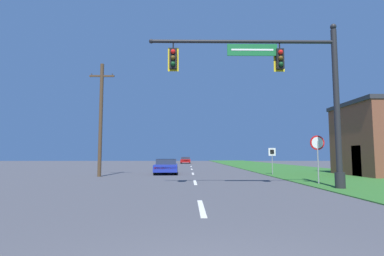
# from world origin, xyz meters

# --- Properties ---
(grass_verge_right) EXTENTS (10.00, 110.00, 0.04)m
(grass_verge_right) POSITION_xyz_m (10.50, 30.00, 0.02)
(grass_verge_right) COLOR #2D6626
(grass_verge_right) RESTS_ON ground
(road_center_line) EXTENTS (0.16, 34.80, 0.01)m
(road_center_line) POSITION_xyz_m (0.00, 22.00, 0.01)
(road_center_line) COLOR silver
(road_center_line) RESTS_ON ground
(signal_mast) EXTENTS (8.83, 0.47, 7.59)m
(signal_mast) POSITION_xyz_m (4.27, 10.71, 4.61)
(signal_mast) COLOR #232326
(signal_mast) RESTS_ON grass_verge_right
(car_ahead) EXTENTS (1.97, 4.41, 1.19)m
(car_ahead) POSITION_xyz_m (-2.18, 21.92, 0.60)
(car_ahead) COLOR black
(car_ahead) RESTS_ON ground
(far_car) EXTENTS (1.82, 4.28, 1.19)m
(far_car) POSITION_xyz_m (-0.90, 53.70, 0.60)
(far_car) COLOR black
(far_car) RESTS_ON ground
(stop_sign) EXTENTS (0.76, 0.07, 2.50)m
(stop_sign) POSITION_xyz_m (6.42, 12.99, 1.86)
(stop_sign) COLOR gray
(stop_sign) RESTS_ON grass_verge_right
(route_sign_post) EXTENTS (0.55, 0.06, 2.03)m
(route_sign_post) POSITION_xyz_m (6.12, 20.49, 1.53)
(route_sign_post) COLOR gray
(route_sign_post) RESTS_ON grass_verge_right
(utility_pole_near) EXTENTS (1.80, 0.26, 8.17)m
(utility_pole_near) POSITION_xyz_m (-6.69, 18.77, 4.24)
(utility_pole_near) COLOR #4C3823
(utility_pole_near) RESTS_ON ground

